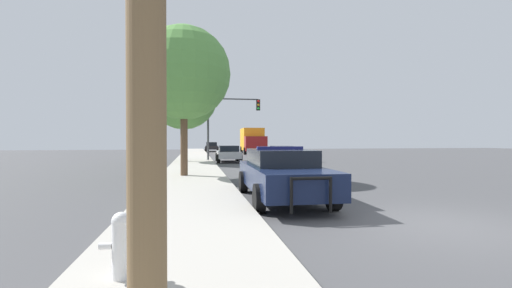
% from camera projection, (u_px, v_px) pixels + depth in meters
% --- Properties ---
extents(ground_plane, '(110.00, 110.00, 0.00)m').
position_uv_depth(ground_plane, '(439.00, 225.00, 7.09)').
color(ground_plane, '#474749').
extents(sidewalk_left, '(3.00, 110.00, 0.13)m').
position_uv_depth(sidewalk_left, '(189.00, 234.00, 6.19)').
color(sidewalk_left, '#ADA89E').
rests_on(sidewalk_left, ground_plane).
extents(police_car, '(2.22, 5.43, 1.57)m').
position_uv_depth(police_car, '(281.00, 173.00, 10.08)').
color(police_car, '#141E3D').
rests_on(police_car, ground_plane).
extents(fire_hydrant, '(0.49, 0.22, 0.79)m').
position_uv_depth(fire_hydrant, '(121.00, 243.00, 4.05)').
color(fire_hydrant, white).
rests_on(fire_hydrant, sidewalk_left).
extents(traffic_light, '(4.33, 0.35, 5.09)m').
position_uv_depth(traffic_light, '(230.00, 115.00, 27.78)').
color(traffic_light, '#424247').
rests_on(traffic_light, sidewalk_left).
extents(car_background_distant, '(2.11, 4.54, 1.37)m').
position_uv_depth(car_background_distant, '(212.00, 147.00, 49.71)').
color(car_background_distant, black).
rests_on(car_background_distant, ground_plane).
extents(car_background_midblock, '(1.97, 4.21, 1.29)m').
position_uv_depth(car_background_midblock, '(228.00, 153.00, 26.85)').
color(car_background_midblock, '#B7B7BC').
rests_on(car_background_midblock, ground_plane).
extents(car_background_oncoming, '(1.94, 4.48, 1.23)m').
position_uv_depth(car_background_oncoming, '(282.00, 153.00, 28.45)').
color(car_background_oncoming, '#474C51').
rests_on(car_background_oncoming, ground_plane).
extents(box_truck, '(2.95, 7.54, 3.17)m').
position_uv_depth(box_truck, '(252.00, 140.00, 42.79)').
color(box_truck, maroon).
rests_on(box_truck, ground_plane).
extents(tree_sidewalk_mid, '(5.11, 5.11, 7.50)m').
position_uv_depth(tree_sidewalk_mid, '(184.00, 96.00, 25.68)').
color(tree_sidewalk_mid, '#4C3823').
rests_on(tree_sidewalk_mid, sidewalk_left).
extents(tree_sidewalk_near, '(4.27, 4.27, 6.82)m').
position_uv_depth(tree_sidewalk_near, '(184.00, 73.00, 15.59)').
color(tree_sidewalk_near, brown).
rests_on(tree_sidewalk_near, sidewalk_left).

